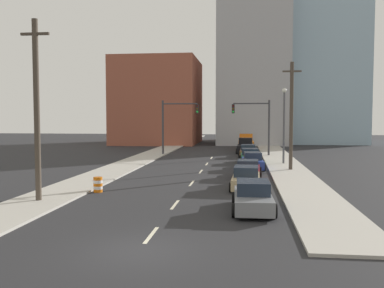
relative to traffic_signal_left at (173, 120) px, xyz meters
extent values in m
plane|color=#262628|center=(5.00, -37.25, -4.33)|extent=(200.00, 200.00, 0.00)
cube|color=#ADA89E|center=(-2.54, 7.72, -4.27)|extent=(3.42, 89.94, 0.13)
cube|color=#ADA89E|center=(12.55, 7.72, -4.27)|extent=(3.42, 89.94, 0.13)
cube|color=beige|center=(5.00, -35.25, -4.33)|extent=(0.16, 2.40, 0.01)
cube|color=beige|center=(5.00, -29.33, -4.33)|extent=(0.16, 2.40, 0.01)
cube|color=beige|center=(5.00, -21.92, -4.33)|extent=(0.16, 2.40, 0.01)
cube|color=beige|center=(5.00, -15.38, -4.33)|extent=(0.16, 2.40, 0.01)
cube|color=beige|center=(5.00, -9.40, -4.33)|extent=(0.16, 2.40, 0.01)
cube|color=beige|center=(5.00, -3.05, -4.33)|extent=(0.16, 2.40, 0.01)
cube|color=#9E513D|center=(-6.40, 23.12, 3.02)|extent=(14.00, 16.00, 14.71)
cube|color=#A8A8AD|center=(10.14, 27.12, 8.64)|extent=(12.00, 20.00, 25.95)
cube|color=#99B7CC|center=(22.96, 31.12, 10.63)|extent=(13.00, 20.00, 29.94)
cylinder|color=#38383D|center=(-1.24, 0.00, -0.99)|extent=(0.24, 0.24, 6.69)
cylinder|color=#38383D|center=(0.89, 0.00, 1.96)|extent=(4.26, 0.16, 0.16)
cube|color=black|center=(3.03, 0.00, 1.33)|extent=(0.34, 0.32, 1.10)
cylinder|color=#4C0C0C|center=(3.03, -0.17, 1.67)|extent=(0.22, 0.04, 0.22)
cylinder|color=#593F0C|center=(3.03, -0.17, 1.33)|extent=(0.22, 0.04, 0.22)
cylinder|color=#26E53F|center=(3.03, -0.17, 0.99)|extent=(0.22, 0.04, 0.22)
cylinder|color=#38383D|center=(11.63, 0.00, -0.99)|extent=(0.24, 0.24, 6.69)
cylinder|color=#38383D|center=(9.50, 0.00, 1.96)|extent=(4.26, 0.16, 0.16)
cube|color=black|center=(7.37, 0.00, 1.33)|extent=(0.34, 0.32, 1.10)
cylinder|color=#4C0C0C|center=(7.37, -0.17, 1.67)|extent=(0.22, 0.04, 0.22)
cylinder|color=#593F0C|center=(7.37, -0.17, 1.33)|extent=(0.22, 0.04, 0.22)
cylinder|color=#26E53F|center=(7.37, -0.17, 0.99)|extent=(0.22, 0.04, 0.22)
cylinder|color=#473D33|center=(-2.57, -29.57, 0.65)|extent=(0.32, 0.32, 9.97)
cube|color=#473D33|center=(-2.57, -29.57, 4.83)|extent=(1.60, 0.14, 0.14)
cylinder|color=#473D33|center=(12.72, -13.93, 0.37)|extent=(0.32, 0.32, 9.41)
cube|color=#473D33|center=(12.72, -13.93, 4.28)|extent=(1.60, 0.14, 0.14)
cylinder|color=orange|center=(-0.39, -26.15, -4.24)|extent=(0.56, 0.56, 0.19)
cylinder|color=white|center=(-0.39, -26.15, -4.05)|extent=(0.56, 0.56, 0.19)
cylinder|color=orange|center=(-0.39, -26.15, -3.86)|extent=(0.56, 0.56, 0.19)
cylinder|color=white|center=(-0.39, -26.15, -3.67)|extent=(0.56, 0.56, 0.19)
cylinder|color=orange|center=(-0.39, -26.15, -3.48)|extent=(0.56, 0.56, 0.19)
cylinder|color=#4C4C51|center=(12.56, -8.98, -0.81)|extent=(0.20, 0.20, 7.05)
sphere|color=white|center=(12.56, -8.98, 2.94)|extent=(0.44, 0.44, 0.44)
cube|color=slate|center=(9.12, -30.34, -3.80)|extent=(1.92, 4.78, 0.70)
cube|color=#1E2838|center=(9.12, -30.34, -3.13)|extent=(1.64, 2.17, 0.64)
cylinder|color=black|center=(8.14, -28.90, -4.00)|extent=(0.24, 0.68, 0.68)
cylinder|color=black|center=(10.02, -28.85, -4.00)|extent=(0.24, 0.68, 0.68)
cylinder|color=black|center=(8.21, -31.83, -4.00)|extent=(0.24, 0.68, 0.68)
cylinder|color=black|center=(10.09, -31.79, -4.00)|extent=(0.24, 0.68, 0.68)
cube|color=tan|center=(8.82, -23.78, -3.82)|extent=(1.88, 4.60, 0.69)
cube|color=#1E2838|center=(8.82, -23.78, -3.16)|extent=(1.60, 2.09, 0.62)
cylinder|color=black|center=(7.95, -22.35, -4.03)|extent=(0.24, 0.62, 0.62)
cylinder|color=black|center=(9.76, -22.40, -4.03)|extent=(0.24, 0.62, 0.62)
cylinder|color=black|center=(7.87, -25.16, -4.03)|extent=(0.24, 0.62, 0.62)
cylinder|color=black|center=(9.68, -25.22, -4.03)|extent=(0.24, 0.62, 0.62)
cube|color=maroon|center=(8.99, -18.48, -3.85)|extent=(1.95, 4.52, 0.61)
cube|color=#1E2838|center=(8.99, -18.48, -3.26)|extent=(1.65, 2.06, 0.57)
cylinder|color=black|center=(8.11, -17.06, -4.00)|extent=(0.24, 0.68, 0.67)
cylinder|color=black|center=(9.97, -17.13, -4.00)|extent=(0.24, 0.68, 0.67)
cylinder|color=black|center=(8.01, -19.83, -4.00)|extent=(0.24, 0.68, 0.67)
cylinder|color=black|center=(9.87, -19.89, -4.00)|extent=(0.24, 0.68, 0.67)
cube|color=navy|center=(9.45, -13.09, -3.80)|extent=(1.96, 4.87, 0.72)
cube|color=#1E2838|center=(9.45, -13.09, -3.12)|extent=(1.61, 2.23, 0.64)
cylinder|color=black|center=(8.49, -11.65, -4.02)|extent=(0.25, 0.64, 0.63)
cylinder|color=black|center=(10.25, -11.56, -4.02)|extent=(0.25, 0.64, 0.63)
cylinder|color=black|center=(8.65, -14.62, -4.02)|extent=(0.25, 0.64, 0.63)
cylinder|color=black|center=(10.41, -14.52, -4.02)|extent=(0.25, 0.64, 0.63)
cube|color=#1E6033|center=(9.32, -7.94, -3.82)|extent=(1.96, 4.28, 0.68)
cube|color=#1E2838|center=(9.32, -7.94, -3.17)|extent=(1.69, 1.94, 0.62)
cylinder|color=black|center=(8.32, -6.63, -4.01)|extent=(0.23, 0.66, 0.65)
cylinder|color=black|center=(10.28, -6.60, -4.01)|extent=(0.23, 0.66, 0.65)
cylinder|color=black|center=(8.36, -9.27, -4.01)|extent=(0.23, 0.66, 0.65)
cylinder|color=black|center=(10.32, -9.24, -4.01)|extent=(0.23, 0.66, 0.65)
cube|color=brown|center=(9.17, -1.57, -3.82)|extent=(1.95, 4.49, 0.67)
cube|color=#1E2838|center=(9.17, -1.57, -3.18)|extent=(1.67, 2.04, 0.61)
cylinder|color=black|center=(8.23, -0.17, -4.01)|extent=(0.23, 0.65, 0.64)
cylinder|color=black|center=(10.15, -0.21, -4.01)|extent=(0.23, 0.65, 0.64)
cylinder|color=black|center=(8.18, -2.93, -4.01)|extent=(0.23, 0.65, 0.64)
cylinder|color=black|center=(10.10, -2.97, -4.01)|extent=(0.23, 0.65, 0.64)
cube|color=black|center=(8.86, 4.25, -3.71)|extent=(2.17, 5.34, 0.87)
cube|color=black|center=(8.90, 5.04, -2.84)|extent=(1.78, 1.65, 0.87)
cylinder|color=black|center=(7.92, 5.92, -4.00)|extent=(0.25, 0.68, 0.67)
cylinder|color=black|center=(9.94, 5.84, -4.00)|extent=(0.25, 0.68, 0.67)
cylinder|color=black|center=(7.79, 2.66, -4.00)|extent=(0.25, 0.68, 0.67)
cylinder|color=black|center=(9.81, 2.58, -4.00)|extent=(0.25, 0.68, 0.67)
cube|color=orange|center=(8.98, 10.70, -3.64)|extent=(2.21, 5.22, 1.05)
cube|color=orange|center=(8.97, 11.48, -2.62)|extent=(1.91, 1.58, 1.00)
cylinder|color=black|center=(7.85, 12.30, -4.03)|extent=(0.23, 0.62, 0.61)
cylinder|color=black|center=(10.08, 12.32, -4.03)|extent=(0.23, 0.62, 0.61)
cylinder|color=black|center=(7.88, 9.08, -4.03)|extent=(0.23, 0.62, 0.61)
cylinder|color=black|center=(10.11, 9.10, -4.03)|extent=(0.23, 0.62, 0.61)
camera|label=1|loc=(8.63, -51.71, 0.38)|focal=40.00mm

